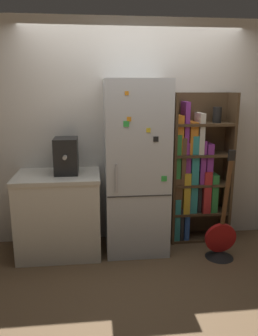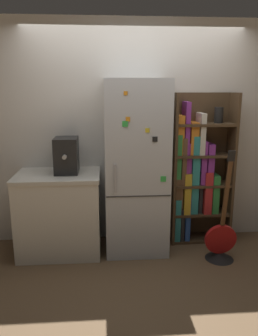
# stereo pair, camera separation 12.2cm
# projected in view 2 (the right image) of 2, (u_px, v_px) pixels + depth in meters

# --- Properties ---
(ground_plane) EXTENTS (16.00, 16.00, 0.00)m
(ground_plane) POSITION_uv_depth(u_px,v_px,m) (137.00, 253.00, 3.74)
(ground_plane) COLOR brown
(wall_back) EXTENTS (8.00, 0.05, 2.60)m
(wall_back) POSITION_uv_depth(u_px,v_px,m) (133.00, 134.00, 3.89)
(wall_back) COLOR silver
(wall_back) RESTS_ON ground_plane
(refrigerator) EXTENTS (0.69, 0.64, 1.93)m
(refrigerator) POSITION_uv_depth(u_px,v_px,m) (136.00, 168.00, 3.65)
(refrigerator) COLOR silver
(refrigerator) RESTS_ON ground_plane
(bookshelf) EXTENTS (0.72, 0.31, 1.78)m
(bookshelf) POSITION_uv_depth(u_px,v_px,m) (195.00, 174.00, 3.90)
(bookshelf) COLOR #4C3823
(bookshelf) RESTS_ON ground_plane
(kitchen_counter) EXTENTS (0.92, 0.66, 0.92)m
(kitchen_counter) POSITION_uv_depth(u_px,v_px,m) (60.00, 213.00, 3.69)
(kitchen_counter) COLOR silver
(kitchen_counter) RESTS_ON ground_plane
(espresso_machine) EXTENTS (0.25, 0.38, 0.39)m
(espresso_machine) POSITION_uv_depth(u_px,v_px,m) (67.00, 155.00, 3.59)
(espresso_machine) COLOR black
(espresso_machine) RESTS_ON kitchen_counter
(guitar) EXTENTS (0.35, 0.31, 1.24)m
(guitar) POSITION_uv_depth(u_px,v_px,m) (220.00, 244.00, 3.56)
(guitar) COLOR black
(guitar) RESTS_ON ground_plane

